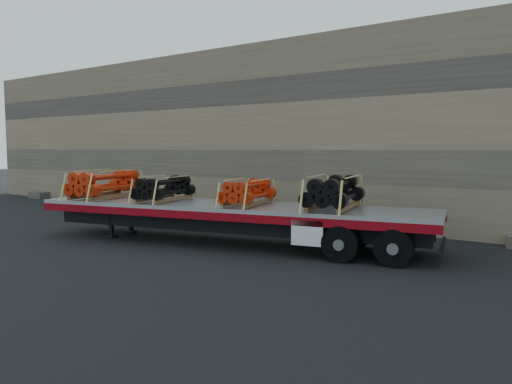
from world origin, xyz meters
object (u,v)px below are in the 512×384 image
bundle_midfront (164,189)px  bundle_midrear (248,193)px  bundle_rear (334,193)px  trailer (228,224)px  bundle_front (106,185)px

bundle_midfront → bundle_midrear: bearing=-0.0°
bundle_rear → trailer: bearing=180.0°
bundle_front → bundle_rear: bundle_front is taller
bundle_midrear → bundle_midfront: bearing=180.0°
trailer → bundle_midfront: 2.43m
bundle_midfront → bundle_rear: 5.42m
trailer → bundle_rear: bundle_rear is taller
bundle_rear → bundle_front: bearing=180.0°
trailer → bundle_midfront: bearing=-180.0°
bundle_midfront → bundle_midrear: bundle_midfront is taller
trailer → bundle_midfront: bundle_midfront is taller
bundle_front → bundle_midfront: bundle_front is taller
bundle_front → bundle_midfront: (2.22, 0.51, -0.07)m
trailer → bundle_midrear: bundle_midrear is taller
bundle_front → bundle_rear: 7.70m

